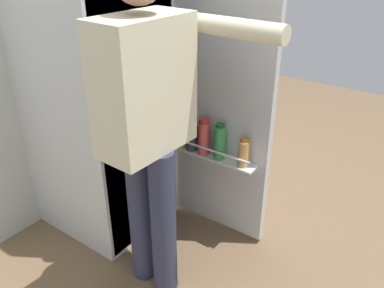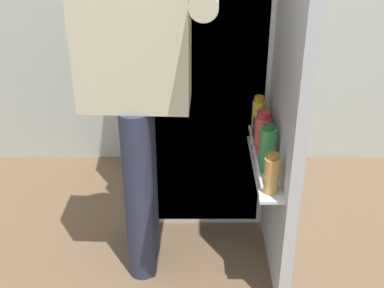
{
  "view_description": "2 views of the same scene",
  "coord_description": "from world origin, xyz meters",
  "views": [
    {
      "loc": [
        -1.38,
        -1.06,
        1.59
      ],
      "look_at": [
        -0.04,
        -0.11,
        0.73
      ],
      "focal_mm": 37.1,
      "sensor_mm": 36.0,
      "label": 1
    },
    {
      "loc": [
        -0.04,
        -1.88,
        1.65
      ],
      "look_at": [
        -0.04,
        -0.05,
        0.62
      ],
      "focal_mm": 49.8,
      "sensor_mm": 36.0,
      "label": 2
    }
  ],
  "objects": [
    {
      "name": "ground_plane",
      "position": [
        0.0,
        0.0,
        0.0
      ],
      "size": [
        6.72,
        6.72,
        0.0
      ],
      "primitive_type": "plane",
      "color": "brown"
    },
    {
      "name": "refrigerator",
      "position": [
        0.02,
        0.53,
        0.85
      ],
      "size": [
        0.64,
        1.24,
        1.71
      ],
      "color": "silver",
      "rests_on": "ground_plane"
    },
    {
      "name": "person",
      "position": [
        -0.25,
        -0.02,
        0.94
      ],
      "size": [
        0.52,
        0.73,
        1.57
      ],
      "color": "#2D334C",
      "rests_on": "ground_plane"
    }
  ]
}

